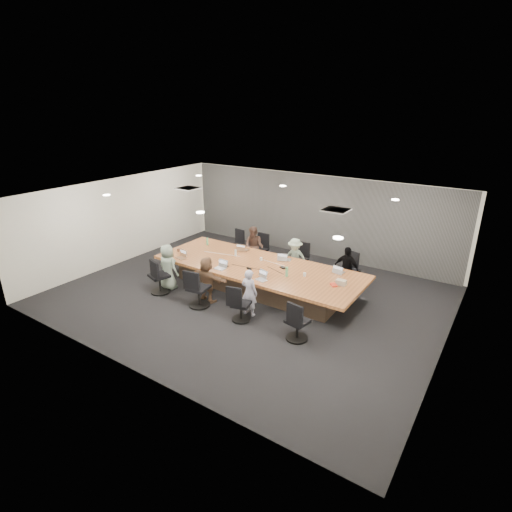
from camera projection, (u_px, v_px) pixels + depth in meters
The scene contains 39 objects.
floor at pixel (248, 296), 11.08m from camera, with size 10.00×8.00×0.00m, color black.
ceiling at pixel (247, 196), 10.08m from camera, with size 10.00×8.00×0.00m, color white.
wall_back at pixel (314, 215), 13.69m from camera, with size 10.00×2.80×0.00m, color silver.
wall_front at pixel (126, 308), 7.47m from camera, with size 10.00×2.80×0.00m, color silver.
wall_left at pixel (123, 220), 13.16m from camera, with size 8.00×2.80×0.00m, color silver.
wall_right at pixel (452, 295), 8.00m from camera, with size 8.00×2.80×0.00m, color silver.
curtain at pixel (313, 216), 13.63m from camera, with size 9.80×0.04×2.80m, color #545454.
conference_table at pixel (258, 276), 11.33m from camera, with size 6.00×2.20×0.74m.
chair_0 at pixel (237, 248), 13.69m from camera, with size 0.49×0.49×0.73m, color black, non-canonical shape.
chair_1 at pixel (260, 252), 13.19m from camera, with size 0.53×0.53×0.79m, color black, non-canonical shape.
chair_2 at pixel (300, 262), 12.43m from camera, with size 0.50×0.50×0.74m, color black, non-canonical shape.
chair_3 at pixel (350, 273), 11.58m from camera, with size 0.52×0.52×0.76m, color black, non-canonical shape.
chair_4 at pixel (160, 279), 11.11m from camera, with size 0.58×0.58×0.86m, color black, non-canonical shape.
chair_5 at pixel (199, 291), 10.37m from camera, with size 0.59×0.59×0.87m, color black, non-canonical shape.
chair_6 at pixel (241, 307), 9.69m from camera, with size 0.50×0.50×0.73m, color black, non-canonical shape.
chair_7 at pixel (297, 324), 8.89m from camera, with size 0.52×0.52×0.78m, color black, non-canonical shape.
person_1 at pixel (254, 247), 12.82m from camera, with size 0.66×0.51×1.35m, color #412C24.
laptop_1 at pixel (244, 250), 12.36m from camera, with size 0.30×0.21×0.02m, color #8C6647.
person_2 at pixel (295, 258), 12.07m from camera, with size 0.80×0.46×1.23m, color gray.
laptop_2 at pixel (286, 260), 11.59m from camera, with size 0.30×0.21×0.02m, color #B2B2B7.
person_3 at pixel (346, 269), 11.21m from camera, with size 0.76×0.32×1.29m, color black.
laptop_3 at pixel (339, 272), 10.75m from camera, with size 0.29×0.20×0.02m, color #B2B2B7.
person_4 at pixel (168, 267), 11.30m from camera, with size 0.65×0.42×1.32m, color gray.
laptop_4 at pixel (181, 258), 11.70m from camera, with size 0.31×0.21×0.02m, color #8C6647.
person_5 at pixel (207, 279), 10.57m from camera, with size 1.16×0.37×1.26m, color brown.
laptop_5 at pixel (220, 269), 10.96m from camera, with size 0.30×0.21×0.02m, color #B2B2B7.
person_6 at pixel (249, 293), 9.88m from camera, with size 0.45×0.29×1.22m, color #A7A3BC.
laptop_6 at pixel (261, 280), 10.25m from camera, with size 0.28×0.20×0.02m, color #B2B2B7.
bottle_green_left at pixel (207, 241), 12.78m from camera, with size 0.07×0.07×0.24m, color #58A468.
bottle_green_right at pixel (287, 272), 10.44m from camera, with size 0.07×0.07×0.26m, color #58A468.
bottle_clear at pixel (236, 253), 11.85m from camera, with size 0.06×0.06×0.20m, color silver.
cup_white_far at pixel (261, 259), 11.53m from camera, with size 0.07×0.07×0.09m, color white.
cup_white_near at pixel (305, 275), 10.47m from camera, with size 0.08×0.08×0.10m, color white.
mug_brown at pixel (179, 250), 12.24m from camera, with size 0.08×0.08×0.10m, color brown.
mic_left at pixel (226, 266), 11.13m from camera, with size 0.15×0.10×0.03m, color black.
mic_right at pixel (283, 268), 11.01m from camera, with size 0.16×0.11×0.03m, color black.
stapler at pixel (249, 269), 10.91m from camera, with size 0.15×0.04×0.06m, color black.
canvas_bag at pixel (341, 282), 9.97m from camera, with size 0.25×0.15×0.13m, color tan.
snack_packet at pixel (334, 285), 9.94m from camera, with size 0.20×0.13×0.04m, color red.
Camera 1 is at (5.69, -8.18, 4.98)m, focal length 28.00 mm.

